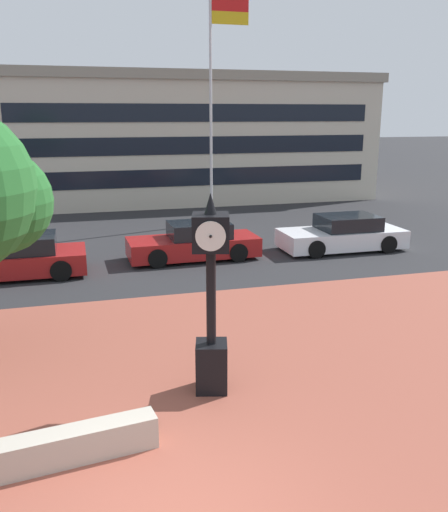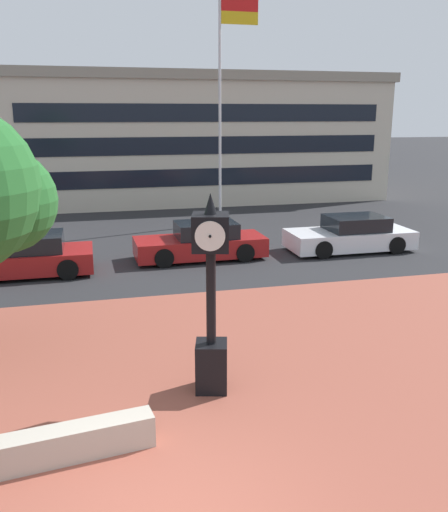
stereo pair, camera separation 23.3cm
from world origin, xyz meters
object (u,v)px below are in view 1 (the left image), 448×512
at_px(car_street_mid, 343,235).
at_px(flagpole_primary, 215,91).
at_px(civic_building, 174,135).
at_px(car_street_distant, 195,243).
at_px(car_street_near, 21,258).
at_px(street_clock, 211,302).

relative_size(car_street_mid, flagpole_primary, 0.46).
height_order(car_street_mid, civic_building, civic_building).
bearing_deg(car_street_distant, civic_building, -9.36).
bearing_deg(flagpole_primary, car_street_distant, -111.13).
bearing_deg(flagpole_primary, civic_building, 88.57).
height_order(car_street_near, flagpole_primary, flagpole_primary).
height_order(street_clock, civic_building, civic_building).
distance_m(street_clock, car_street_mid, 11.63).
xyz_separation_m(street_clock, civic_building, (4.30, 26.83, 1.86)).
distance_m(street_clock, flagpole_primary, 16.15).
bearing_deg(car_street_near, civic_building, -23.93).
bearing_deg(car_street_distant, flagpole_primary, -22.18).
xyz_separation_m(street_clock, flagpole_primary, (4.01, 15.09, 4.16)).
bearing_deg(car_street_near, car_street_distant, -83.91).
bearing_deg(street_clock, civic_building, 95.31).
relative_size(street_clock, flagpole_primary, 0.37).
xyz_separation_m(car_street_distant, civic_building, (2.58, 17.66, 2.97)).
distance_m(street_clock, car_street_distant, 9.40).
bearing_deg(car_street_near, flagpole_primary, -50.37).
bearing_deg(car_street_distant, street_clock, 168.32).
bearing_deg(car_street_mid, civic_building, 9.65).
relative_size(car_street_near, flagpole_primary, 0.41).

